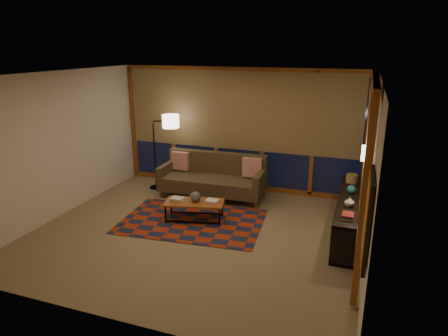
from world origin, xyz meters
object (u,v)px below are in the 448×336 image
(sofa, at_px, (212,177))
(bookshelf, at_px, (349,215))
(coffee_table, at_px, (195,211))
(floor_lamp, at_px, (155,152))

(sofa, height_order, bookshelf, sofa)
(sofa, distance_m, coffee_table, 1.25)
(bookshelf, bearing_deg, sofa, 164.46)
(coffee_table, distance_m, bookshelf, 2.76)
(coffee_table, xyz_separation_m, bookshelf, (2.73, 0.42, 0.13))
(sofa, relative_size, bookshelf, 0.87)
(sofa, xyz_separation_m, coffee_table, (0.11, -1.21, -0.27))
(sofa, bearing_deg, coffee_table, -86.60)
(coffee_table, height_order, bookshelf, bookshelf)
(floor_lamp, relative_size, bookshelf, 0.67)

